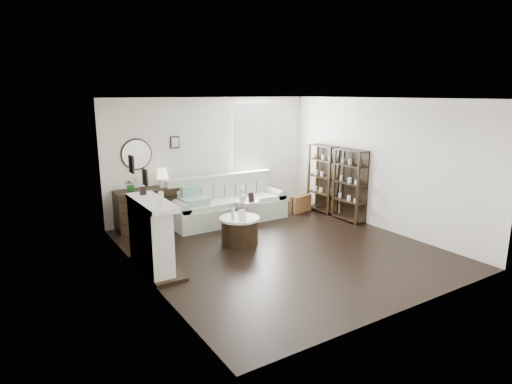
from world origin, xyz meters
TOP-DOWN VIEW (x-y plane):
  - room at (0.73, 2.70)m, footprint 5.50×5.50m
  - fireplace at (-2.32, 0.30)m, footprint 0.50×1.40m
  - shelf_unit_far at (2.33, 1.55)m, footprint 0.30×0.80m
  - shelf_unit_near at (2.33, 0.65)m, footprint 0.30×0.80m
  - sofa at (0.02, 2.08)m, footprint 2.58×0.89m
  - quilt at (-0.83, 1.95)m, footprint 0.55×0.45m
  - suitcase at (1.86, 1.79)m, footprint 0.63×0.33m
  - dresser at (-1.68, 2.47)m, footprint 1.27×0.54m
  - table_lamp at (-1.31, 2.47)m, footprint 0.27×0.27m
  - potted_plant at (-1.99, 2.42)m, footprint 0.30×0.27m
  - drum_table at (-0.51, 0.61)m, footprint 0.75×0.75m
  - pedestal_table at (0.06, 1.30)m, footprint 0.51×0.51m
  - eiffel_drum at (-0.43, 0.66)m, footprint 0.11×0.11m
  - bottle_drum at (-0.70, 0.53)m, footprint 0.07×0.07m
  - card_frame_drum at (-0.56, 0.42)m, footprint 0.15×0.06m
  - eiffel_ped at (0.16, 1.33)m, footprint 0.10×0.10m
  - flask_ped at (-0.02, 1.32)m, footprint 0.15×0.15m
  - card_frame_ped at (0.09, 1.17)m, footprint 0.15×0.08m

SIDE VIEW (x-z plane):
  - suitcase at x=1.86m, z-range 0.00..0.40m
  - drum_table at x=-0.51m, z-range 0.00..0.53m
  - sofa at x=0.02m, z-range -0.17..0.83m
  - dresser at x=-1.68m, z-range 0.00..0.85m
  - fireplace at x=-2.32m, z-range -0.38..1.46m
  - pedestal_table at x=0.06m, z-range 0.26..0.87m
  - quilt at x=-0.83m, z-range 0.52..0.66m
  - eiffel_drum at x=-0.43m, z-range 0.52..0.69m
  - card_frame_drum at x=-0.56m, z-range 0.52..0.72m
  - bottle_drum at x=-0.70m, z-range 0.52..0.80m
  - eiffel_ped at x=0.16m, z-range 0.62..0.80m
  - card_frame_ped at x=0.09m, z-range 0.62..0.81m
  - flask_ped at x=-0.02m, z-range 0.62..0.90m
  - shelf_unit_far at x=2.33m, z-range 0.00..1.60m
  - shelf_unit_near at x=2.33m, z-range 0.00..1.60m
  - potted_plant at x=-1.99m, z-range 0.85..1.13m
  - table_lamp at x=-1.31m, z-range 0.85..1.26m
  - room at x=0.73m, z-range -1.15..4.35m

